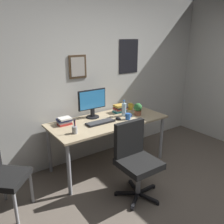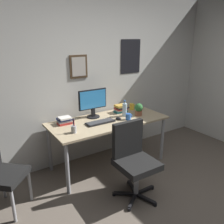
{
  "view_description": "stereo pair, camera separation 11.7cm",
  "coord_description": "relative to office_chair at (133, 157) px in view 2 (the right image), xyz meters",
  "views": [
    {
      "loc": [
        -2.03,
        -1.02,
        1.94
      ],
      "look_at": [
        -0.19,
        1.58,
        0.9
      ],
      "focal_mm": 37.3,
      "sensor_mm": 36.0,
      "label": 1
    },
    {
      "loc": [
        -1.93,
        -1.08,
        1.94
      ],
      "look_at": [
        -0.19,
        1.58,
        0.9
      ],
      "focal_mm": 37.3,
      "sensor_mm": 36.0,
      "label": 2
    }
  ],
  "objects": [
    {
      "name": "wall_back",
      "position": [
        0.32,
        1.24,
        0.77
      ],
      "size": [
        4.4,
        0.1,
        2.6
      ],
      "color": "silver",
      "rests_on": "ground_plane"
    },
    {
      "name": "desk",
      "position": [
        0.13,
        0.77,
        0.15
      ],
      "size": [
        1.76,
        0.78,
        0.75
      ],
      "color": "tan",
      "rests_on": "ground_plane"
    },
    {
      "name": "office_chair",
      "position": [
        0.0,
        0.0,
        0.0
      ],
      "size": [
        0.55,
        0.57,
        0.95
      ],
      "color": "black",
      "rests_on": "ground_plane"
    },
    {
      "name": "monitor",
      "position": [
        -0.0,
        1.01,
        0.46
      ],
      "size": [
        0.46,
        0.2,
        0.43
      ],
      "color": "black",
      "rests_on": "desk"
    },
    {
      "name": "keyboard",
      "position": [
        -0.04,
        0.72,
        0.23
      ],
      "size": [
        0.43,
        0.15,
        0.03
      ],
      "color": "black",
      "rests_on": "desk"
    },
    {
      "name": "computer_mouse",
      "position": [
        0.26,
        0.7,
        0.24
      ],
      "size": [
        0.06,
        0.11,
        0.04
      ],
      "color": "black",
      "rests_on": "desk"
    },
    {
      "name": "water_bottle",
      "position": [
        0.44,
        0.79,
        0.33
      ],
      "size": [
        0.07,
        0.07,
        0.25
      ],
      "color": "silver",
      "rests_on": "desk"
    },
    {
      "name": "coffee_mug_near",
      "position": [
        0.39,
        0.62,
        0.27
      ],
      "size": [
        0.11,
        0.08,
        0.09
      ],
      "color": "#2659B2",
      "rests_on": "desk"
    },
    {
      "name": "coffee_mug_far",
      "position": [
        0.74,
        0.98,
        0.27
      ],
      "size": [
        0.12,
        0.08,
        0.1
      ],
      "color": "yellow",
      "rests_on": "desk"
    },
    {
      "name": "potted_plant",
      "position": [
        0.63,
        0.69,
        0.33
      ],
      "size": [
        0.13,
        0.13,
        0.19
      ],
      "color": "brown",
      "rests_on": "desk"
    },
    {
      "name": "pen_cup",
      "position": [
        -0.51,
        0.6,
        0.28
      ],
      "size": [
        0.07,
        0.07,
        0.2
      ],
      "color": "#9EA0A5",
      "rests_on": "desk"
    },
    {
      "name": "book_stack_left",
      "position": [
        -0.48,
        0.97,
        0.27
      ],
      "size": [
        0.19,
        0.17,
        0.1
      ],
      "color": "#B22D28",
      "rests_on": "desk"
    },
    {
      "name": "book_stack_right",
      "position": [
        0.5,
        0.97,
        0.28
      ],
      "size": [
        0.22,
        0.17,
        0.13
      ],
      "color": "#26727A",
      "rests_on": "desk"
    }
  ]
}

